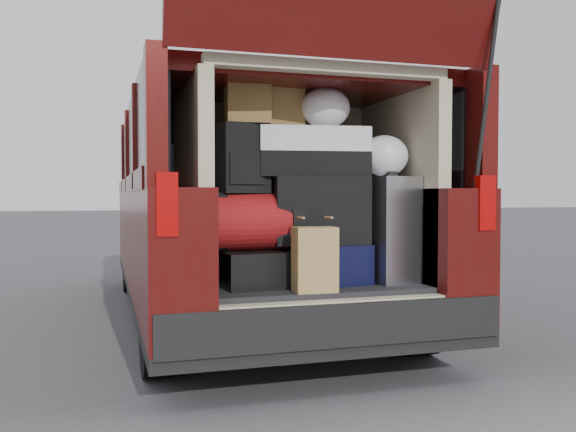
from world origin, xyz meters
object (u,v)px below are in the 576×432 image
silver_roller (383,229)px  backpack (243,159)px  black_hardshell (249,267)px  red_duffel (255,222)px  black_soft_case (319,210)px  navy_hardshell (320,262)px  kraft_bag (315,259)px  twotone_duffel (311,153)px

silver_roller → backpack: 0.93m
black_hardshell → backpack: bearing=156.8°
red_duffel → backpack: bearing=155.6°
silver_roller → black_soft_case: 0.41m
black_hardshell → navy_hardshell: bearing=-4.9°
kraft_bag → silver_roller: bearing=29.1°
navy_hardshell → backpack: 0.76m
silver_roller → navy_hardshell: bearing=157.6°
black_soft_case → kraft_bag: bearing=-106.8°
navy_hardshell → red_duffel: size_ratio=1.05×
black_hardshell → backpack: 0.62m
navy_hardshell → black_soft_case: bearing=-129.9°
black_hardshell → navy_hardshell: (0.43, 0.01, 0.01)m
black_soft_case → twotone_duffel: (-0.03, 0.06, 0.34)m
silver_roller → twotone_duffel: bearing=154.3°
navy_hardshell → twotone_duffel: size_ratio=0.81×
black_soft_case → twotone_duffel: bearing=119.5°
black_hardshell → red_duffel: (0.03, -0.02, 0.26)m
silver_roller → twotone_duffel: size_ratio=0.97×
navy_hardshell → twotone_duffel: twotone_duffel is taller
black_hardshell → twotone_duffel: bearing=0.1°
black_hardshell → silver_roller: silver_roller is taller
black_soft_case → backpack: bearing=-177.1°
backpack → black_hardshell: bearing=-28.1°
black_hardshell → black_soft_case: 0.53m
silver_roller → kraft_bag: 0.61m
black_hardshell → navy_hardshell: 0.43m
black_hardshell → twotone_duffel: (0.39, 0.04, 0.66)m
silver_roller → twotone_duffel: (-0.41, 0.12, 0.45)m
navy_hardshell → twotone_duffel: (-0.04, 0.03, 0.65)m
red_duffel → black_soft_case: (0.39, -0.00, 0.06)m
backpack → kraft_bag: bearing=-59.6°
black_hardshell → black_soft_case: bearing=-8.3°
kraft_bag → twotone_duffel: 0.71m
kraft_bag → red_duffel: red_duffel is taller
backpack → black_soft_case: bearing=-14.2°
black_hardshell → twotone_duffel: 0.77m
navy_hardshell → backpack: backpack is taller
silver_roller → red_duffel: silver_roller is taller
silver_roller → black_soft_case: bearing=161.6°
black_hardshell → backpack: size_ratio=1.27×
black_hardshell → navy_hardshell: size_ratio=0.96×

